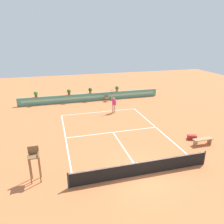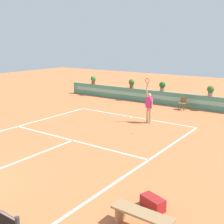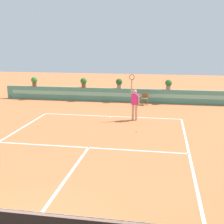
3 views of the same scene
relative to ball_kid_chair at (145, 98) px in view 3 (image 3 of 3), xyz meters
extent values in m
plane|color=#C66B3D|center=(-1.77, -9.66, -0.48)|extent=(60.00, 60.00, 0.00)
cube|color=white|center=(-1.77, -3.77, -0.47)|extent=(8.22, 0.10, 0.01)
cube|color=white|center=(-1.77, -9.26, -0.47)|extent=(8.22, 0.10, 0.01)
cube|color=white|center=(-1.77, -12.46, -0.47)|extent=(0.10, 6.40, 0.01)
cube|color=white|center=(2.34, -9.71, -0.47)|extent=(0.10, 11.89, 0.01)
cube|color=white|center=(-1.77, -3.87, -0.47)|extent=(0.10, 0.20, 0.01)
cube|color=white|center=(-1.77, -15.66, 0.44)|extent=(8.82, 0.03, 0.06)
cube|color=#4C8E7A|center=(-1.77, 0.73, 0.02)|extent=(18.00, 0.20, 1.00)
cube|color=#7ABCA8|center=(-1.77, 0.63, 0.07)|extent=(17.10, 0.01, 0.28)
cylinder|color=brown|center=(-0.18, -0.24, -0.25)|extent=(0.05, 0.05, 0.45)
cylinder|color=brown|center=(0.18, -0.24, -0.25)|extent=(0.05, 0.05, 0.45)
cylinder|color=brown|center=(-0.18, 0.11, -0.25)|extent=(0.05, 0.05, 0.45)
cylinder|color=brown|center=(0.18, 0.11, -0.25)|extent=(0.05, 0.05, 0.45)
cube|color=brown|center=(0.00, -0.07, -0.01)|extent=(0.44, 0.44, 0.04)
cube|color=brown|center=(0.00, 0.13, 0.19)|extent=(0.44, 0.04, 0.36)
cylinder|color=tan|center=(-0.20, -4.41, -0.03)|extent=(0.14, 0.14, 0.90)
cylinder|color=tan|center=(-0.40, -4.36, -0.03)|extent=(0.14, 0.14, 0.90)
cube|color=#E52D84|center=(-0.30, -4.39, 0.72)|extent=(0.41, 0.31, 0.60)
sphere|color=tan|center=(-0.30, -4.39, 1.15)|extent=(0.22, 0.22, 0.22)
cylinder|color=tan|center=(-0.49, -4.33, 1.27)|extent=(0.09, 0.09, 0.55)
cylinder|color=black|center=(-0.49, -4.33, 1.69)|extent=(0.04, 0.04, 0.24)
torus|color=#262626|center=(-0.49, -4.33, 1.95)|extent=(0.31, 0.11, 0.31)
cylinder|color=tan|center=(-0.09, -4.44, 0.67)|extent=(0.09, 0.09, 0.50)
sphere|color=#CCE033|center=(0.02, -6.67, -0.44)|extent=(0.07, 0.07, 0.07)
sphere|color=#CCE033|center=(-5.17, -6.50, -0.44)|extent=(0.07, 0.07, 0.07)
cylinder|color=gray|center=(-1.95, 0.73, 0.66)|extent=(0.32, 0.32, 0.28)
sphere|color=#235B23|center=(-1.95, 0.73, 1.01)|extent=(0.48, 0.48, 0.48)
cylinder|color=brown|center=(-8.52, 0.73, 0.66)|extent=(0.32, 0.32, 0.28)
sphere|color=#387F33|center=(-8.52, 0.73, 1.01)|extent=(0.48, 0.48, 0.48)
cylinder|color=brown|center=(-4.62, 0.73, 0.66)|extent=(0.32, 0.32, 0.28)
sphere|color=#2D6B28|center=(-4.62, 0.73, 1.01)|extent=(0.48, 0.48, 0.48)
cylinder|color=gray|center=(1.61, 0.73, 0.66)|extent=(0.32, 0.32, 0.28)
sphere|color=#2D6B28|center=(1.61, 0.73, 1.01)|extent=(0.48, 0.48, 0.48)
camera|label=1|loc=(-6.55, -26.00, 7.67)|focal=34.94mm
camera|label=2|loc=(7.39, -18.91, 4.08)|focal=46.67mm
camera|label=3|loc=(1.21, -20.77, 3.85)|focal=47.94mm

